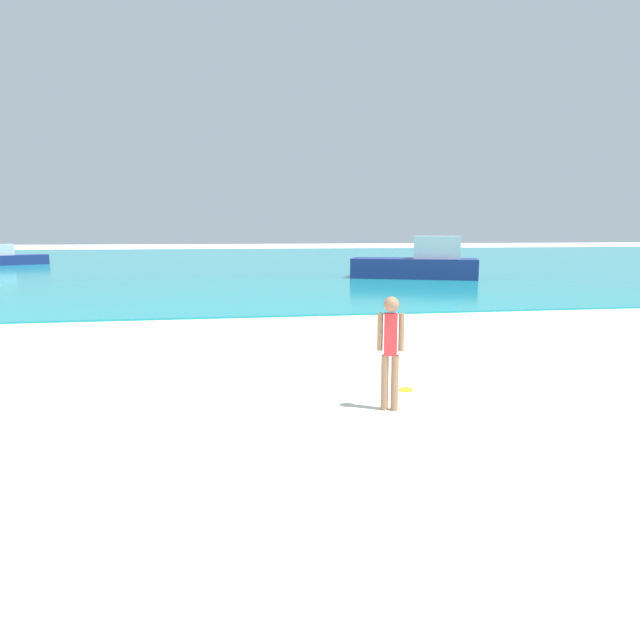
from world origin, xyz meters
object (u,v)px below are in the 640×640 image
at_px(frisbee, 406,390).
at_px(boat_far, 11,258).
at_px(boat_near, 419,264).
at_px(person_standing, 390,346).

height_order(frisbee, boat_far, boat_far).
height_order(boat_near, boat_far, boat_near).
bearing_deg(frisbee, boat_far, 118.03).
distance_m(person_standing, frisbee, 1.37).
bearing_deg(person_standing, frisbee, 75.50).
bearing_deg(person_standing, boat_near, 86.49).
height_order(person_standing, boat_far, person_standing).
distance_m(frisbee, boat_far, 39.09).
xyz_separation_m(frisbee, boat_far, (-18.37, 34.50, 0.56)).
distance_m(person_standing, boat_far, 39.63).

